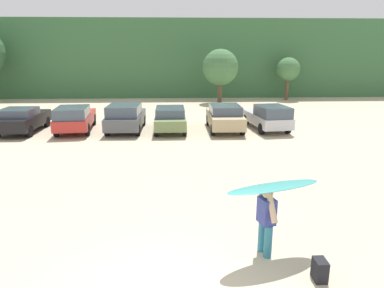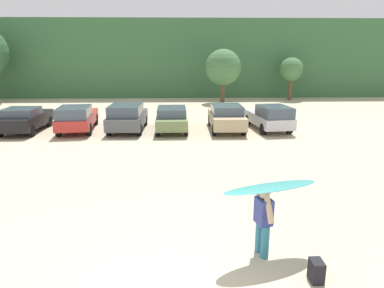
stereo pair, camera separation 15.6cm
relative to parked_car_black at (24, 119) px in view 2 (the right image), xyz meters
The scene contains 12 objects.
hillside_ridge 23.33m from the parked_car_black, 68.06° to the left, with size 108.00×12.00×7.81m, color #38663D.
tree_center_right 17.62m from the parked_car_black, 42.22° to the left, with size 3.24×3.24×4.84m.
tree_right 24.06m from the parked_car_black, 34.48° to the left, with size 2.24×2.24×4.07m.
parked_car_black is the anchor object (origin of this frame).
parked_car_red 3.01m from the parked_car_black, ahead, with size 2.34×4.83×1.54m.
parked_car_dark_gray 5.94m from the parked_car_black, ahead, with size 1.97×4.32×1.60m.
parked_car_olive_green 8.55m from the parked_car_black, ahead, with size 1.85×4.05×1.42m.
parked_car_tan 11.77m from the parked_car_black, ahead, with size 1.88×4.26×1.51m.
parked_car_silver 14.36m from the parked_car_black, ahead, with size 2.21×4.45×1.52m.
person_adult 17.03m from the parked_car_black, 50.21° to the right, with size 0.39×0.81×1.61m.
surfboard_teal 17.13m from the parked_car_black, 49.84° to the right, with size 2.36×1.33×0.13m.
backpack_dropped 18.36m from the parked_car_black, 50.07° to the right, with size 0.24×0.34×0.45m.
Camera 2 is at (0.46, -5.46, 4.44)m, focal length 32.26 mm.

